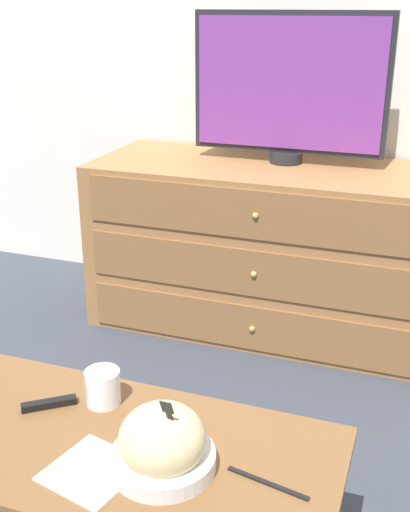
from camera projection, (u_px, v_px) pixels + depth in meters
name	position (u px, v px, depth m)	size (l,w,h in m)	color
ground_plane	(283.00, 292.00, 3.08)	(12.00, 12.00, 0.00)	#383D47
wall_back	(299.00, 1.00, 2.62)	(12.00, 0.05, 2.60)	white
dresser	(273.00, 248.00, 2.66)	(1.47, 0.60, 0.69)	#9E6B3D
tv	(289.00, 86.00, 2.48)	(0.77, 0.13, 0.58)	#232328
coffee_table	(107.00, 461.00, 1.45)	(1.04, 0.49, 0.39)	brown
takeout_bowl	(162.00, 445.00, 1.33)	(0.22, 0.22, 0.20)	silver
drink_cup	(103.00, 389.00, 1.55)	(0.09, 0.09, 0.09)	#9E6638
napkin	(92.00, 471.00, 1.34)	(0.21, 0.21, 0.00)	silver
knife	(268.00, 483.00, 1.30)	(0.18, 0.04, 0.01)	black
remote_control	(49.00, 404.00, 1.55)	(0.12, 0.10, 0.02)	black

